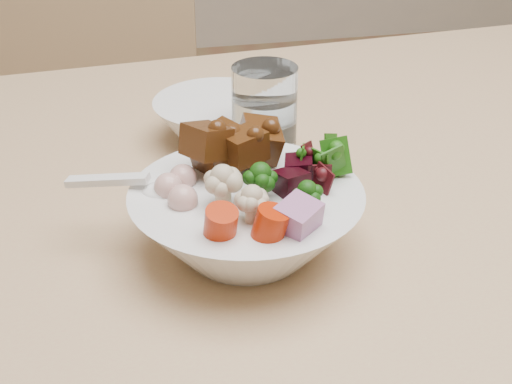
{
  "coord_description": "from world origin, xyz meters",
  "views": [
    {
      "loc": [
        -0.48,
        -0.64,
        1.22
      ],
      "look_at": [
        -0.36,
        -0.08,
        0.9
      ],
      "focal_mm": 50.0,
      "sensor_mm": 36.0,
      "label": 1
    }
  ],
  "objects_px": {
    "chair_far": "(98,176)",
    "food_bowl": "(248,216)",
    "dining_table": "(382,255)",
    "water_glass": "(264,125)",
    "side_bowl": "(219,121)"
  },
  "relations": [
    {
      "from": "chair_far",
      "to": "food_bowl",
      "type": "distance_m",
      "value": 0.87
    },
    {
      "from": "dining_table",
      "to": "chair_far",
      "type": "relative_size",
      "value": 2.03
    },
    {
      "from": "water_glass",
      "to": "side_bowl",
      "type": "height_order",
      "value": "water_glass"
    },
    {
      "from": "dining_table",
      "to": "water_glass",
      "type": "distance_m",
      "value": 0.2
    },
    {
      "from": "chair_far",
      "to": "food_bowl",
      "type": "bearing_deg",
      "value": -68.5
    },
    {
      "from": "dining_table",
      "to": "chair_far",
      "type": "height_order",
      "value": "chair_far"
    },
    {
      "from": "dining_table",
      "to": "chair_far",
      "type": "distance_m",
      "value": 0.82
    },
    {
      "from": "chair_far",
      "to": "water_glass",
      "type": "relative_size",
      "value": 7.29
    },
    {
      "from": "side_bowl",
      "to": "water_glass",
      "type": "bearing_deg",
      "value": -66.81
    },
    {
      "from": "side_bowl",
      "to": "chair_far",
      "type": "bearing_deg",
      "value": 107.72
    },
    {
      "from": "chair_far",
      "to": "side_bowl",
      "type": "distance_m",
      "value": 0.66
    },
    {
      "from": "food_bowl",
      "to": "water_glass",
      "type": "height_order",
      "value": "water_glass"
    },
    {
      "from": "dining_table",
      "to": "side_bowl",
      "type": "height_order",
      "value": "side_bowl"
    },
    {
      "from": "food_bowl",
      "to": "water_glass",
      "type": "relative_size",
      "value": 1.75
    },
    {
      "from": "chair_far",
      "to": "food_bowl",
      "type": "xyz_separation_m",
      "value": [
        0.16,
        -0.78,
        0.36
      ]
    }
  ]
}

